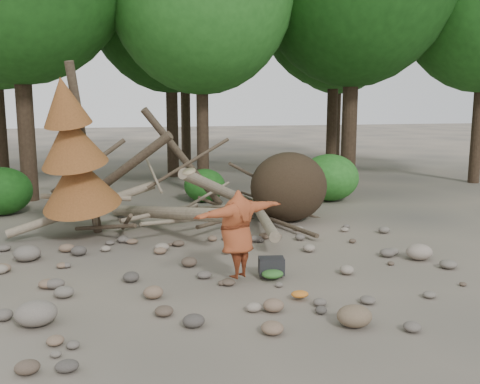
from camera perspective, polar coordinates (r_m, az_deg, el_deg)
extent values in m
plane|color=#514C44|center=(10.69, -0.60, -8.86)|extent=(120.00, 120.00, 0.00)
ellipsoid|color=#332619|center=(15.19, 5.23, 0.54)|extent=(2.20, 1.87, 1.98)
cylinder|color=gray|center=(13.93, -8.13, -2.20)|extent=(2.61, 5.11, 1.08)
cylinder|color=gray|center=(14.62, -1.33, -0.13)|extent=(3.18, 3.71, 1.90)
cylinder|color=brown|center=(14.61, -13.26, 1.58)|extent=(3.08, 1.91, 2.49)
cylinder|color=gray|center=(14.26, 2.43, -2.65)|extent=(1.13, 4.98, 0.43)
cylinder|color=brown|center=(14.89, -5.99, 3.49)|extent=(2.39, 1.03, 2.89)
cylinder|color=gray|center=(14.14, -16.36, -1.70)|extent=(3.71, 0.86, 1.20)
cylinder|color=#4C3F30|center=(13.72, -14.27, -3.66)|extent=(1.52, 1.70, 0.49)
cylinder|color=gray|center=(14.72, -3.78, -0.48)|extent=(1.57, 0.85, 0.69)
cylinder|color=#4C3F30|center=(15.49, 1.71, 1.54)|extent=(1.92, 1.25, 1.10)
cylinder|color=gray|center=(14.24, -9.23, 1.91)|extent=(0.37, 1.42, 0.85)
cylinder|color=#4C3F30|center=(14.20, 5.09, -3.56)|extent=(0.79, 2.54, 0.12)
cylinder|color=gray|center=(13.39, -7.00, -3.10)|extent=(1.78, 1.11, 0.29)
cylinder|color=#4C3F30|center=(13.73, -16.27, 4.30)|extent=(0.67, 1.13, 4.35)
cone|color=brown|center=(13.51, -16.85, 1.20)|extent=(2.06, 2.13, 1.86)
cone|color=brown|center=(13.20, -17.56, 5.34)|extent=(1.71, 1.78, 1.65)
cone|color=brown|center=(12.99, -18.23, 9.22)|extent=(1.23, 1.30, 1.41)
cylinder|color=#38281C|center=(19.58, -22.23, 12.18)|extent=(0.56, 0.56, 8.96)
cylinder|color=#38281C|center=(19.35, -4.04, 10.21)|extent=(0.44, 0.44, 7.14)
cylinder|color=#38281C|center=(21.80, 11.79, 13.02)|extent=(0.60, 0.60, 9.45)
cylinder|color=#38281C|center=(24.23, 24.24, 9.96)|extent=(0.46, 0.46, 7.70)
cylinder|color=#38281C|center=(24.24, -7.32, 11.72)|extent=(0.52, 0.52, 8.54)
cylinder|color=#38281C|center=(25.82, 9.89, 11.07)|extent=(0.50, 0.50, 8.12)
cylinder|color=#38281C|center=(30.68, -5.88, 11.52)|extent=(0.54, 0.54, 8.75)
cylinder|color=#38281C|center=(32.70, 10.35, 10.51)|extent=(0.46, 0.46, 7.84)
ellipsoid|color=#22651D|center=(33.03, 10.59, 17.71)|extent=(7.17, 7.17, 8.60)
ellipsoid|color=#195015|center=(17.57, -24.11, 0.09)|extent=(1.80, 1.80, 1.44)
ellipsoid|color=#22651D|center=(18.16, -3.79, 0.71)|extent=(1.40, 1.40, 1.12)
ellipsoid|color=#2C7825|center=(18.57, 9.51, 1.54)|extent=(2.00, 2.00, 1.60)
imported|color=brown|center=(10.11, -0.30, -4.49)|extent=(2.12, 1.43, 1.69)
cylinder|color=#8E7B5A|center=(9.73, -5.46, 2.19)|extent=(0.31, 0.32, 0.14)
cube|color=black|center=(10.56, 3.37, -8.18)|extent=(0.54, 0.41, 0.33)
ellipsoid|color=#306428|center=(10.39, 3.48, -8.98)|extent=(0.43, 0.35, 0.16)
ellipsoid|color=#BF6A20|center=(9.48, 6.39, -11.06)|extent=(0.31, 0.25, 0.11)
ellipsoid|color=slate|center=(8.96, -20.94, -11.99)|extent=(0.64, 0.58, 0.38)
ellipsoid|color=brown|center=(8.56, 12.11, -12.80)|extent=(0.55, 0.49, 0.33)
ellipsoid|color=gray|center=(12.28, 18.58, -6.08)|extent=(0.57, 0.51, 0.34)
ellipsoid|color=#6A6259|center=(12.42, -21.76, -6.09)|extent=(0.57, 0.51, 0.34)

